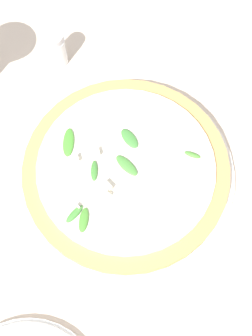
# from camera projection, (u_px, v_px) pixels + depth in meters

# --- Properties ---
(ground_plane) EXTENTS (6.00, 6.00, 0.00)m
(ground_plane) POSITION_uv_depth(u_px,v_px,m) (109.00, 180.00, 0.71)
(ground_plane) COLOR beige
(pizza_arugula_main) EXTENTS (0.33, 0.33, 0.05)m
(pizza_arugula_main) POSITION_uv_depth(u_px,v_px,m) (126.00, 171.00, 0.70)
(pizza_arugula_main) COLOR white
(pizza_arugula_main) RESTS_ON ground_plane
(shaker_pepper) EXTENTS (0.03, 0.03, 0.07)m
(shaker_pepper) POSITION_uv_depth(u_px,v_px,m) (56.00, 49.00, 0.76)
(shaker_pepper) COLOR silver
(shaker_pepper) RESTS_ON ground_plane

